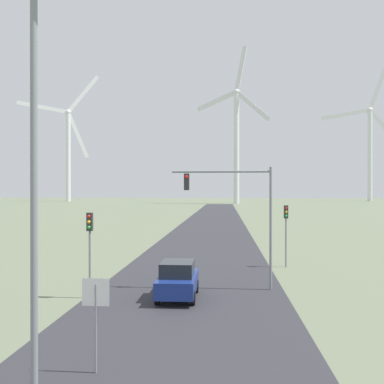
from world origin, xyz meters
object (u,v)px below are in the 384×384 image
at_px(streetlamp, 34,99).
at_px(wind_turbine_center, 370,143).
at_px(traffic_light_mast_overhead, 237,201).
at_px(wind_turbine_far_left, 68,145).
at_px(traffic_light_post_near_right, 286,222).
at_px(traffic_light_post_near_left, 90,236).
at_px(stop_sign_near, 96,307).
at_px(car_approaching, 178,280).
at_px(wind_turbine_left, 236,135).

relative_size(streetlamp, wind_turbine_center, 0.18).
bearing_deg(traffic_light_mast_overhead, wind_turbine_far_left, 112.05).
bearing_deg(traffic_light_post_near_right, wind_turbine_far_left, 113.81).
bearing_deg(traffic_light_mast_overhead, traffic_light_post_near_left, -160.86).
relative_size(stop_sign_near, wind_turbine_far_left, 0.04).
relative_size(traffic_light_post_near_right, wind_turbine_far_left, 0.07).
bearing_deg(traffic_light_mast_overhead, traffic_light_post_near_right, 63.54).
distance_m(traffic_light_mast_overhead, wind_turbine_far_left, 202.83).
bearing_deg(car_approaching, traffic_light_mast_overhead, 37.29).
relative_size(traffic_light_post_near_right, traffic_light_mast_overhead, 0.65).
bearing_deg(traffic_light_post_near_right, traffic_light_mast_overhead, -116.46).
bearing_deg(wind_turbine_center, traffic_light_mast_overhead, -109.30).
distance_m(traffic_light_post_near_right, wind_turbine_left, 149.57).
xyz_separation_m(traffic_light_post_near_left, car_approaching, (4.32, 0.28, -2.16)).
relative_size(traffic_light_post_near_right, wind_turbine_left, 0.07).
height_order(stop_sign_near, car_approaching, stop_sign_near).
bearing_deg(wind_turbine_far_left, wind_turbine_left, -21.86).
bearing_deg(stop_sign_near, traffic_light_mast_overhead, 68.91).
bearing_deg(wind_turbine_left, traffic_light_post_near_left, -94.14).
distance_m(traffic_light_post_near_left, wind_turbine_left, 159.61).
bearing_deg(stop_sign_near, traffic_light_post_near_left, 108.05).
relative_size(car_approaching, wind_turbine_center, 0.06).
height_order(car_approaching, wind_turbine_far_left, wind_turbine_far_left).
xyz_separation_m(streetlamp, wind_turbine_left, (9.43, 168.28, 19.77)).
height_order(car_approaching, wind_turbine_center, wind_turbine_center).
height_order(wind_turbine_left, wind_turbine_center, wind_turbine_center).
bearing_deg(traffic_light_post_near_right, stop_sign_near, -113.23).
relative_size(traffic_light_post_near_right, car_approaching, 1.04).
bearing_deg(traffic_light_post_near_left, car_approaching, 3.68).
height_order(stop_sign_near, traffic_light_post_near_left, traffic_light_post_near_left).
distance_m(traffic_light_mast_overhead, car_approaching, 5.31).
bearing_deg(traffic_light_post_near_right, car_approaching, -124.65).
bearing_deg(wind_turbine_center, wind_turbine_far_left, -174.39).
xyz_separation_m(traffic_light_post_near_left, wind_turbine_left, (11.38, 157.34, 24.24)).
xyz_separation_m(streetlamp, traffic_light_post_near_right, (8.92, 20.67, -4.43)).
distance_m(stop_sign_near, car_approaching, 9.30).
bearing_deg(traffic_light_post_near_left, traffic_light_post_near_right, 41.88).
height_order(traffic_light_post_near_left, wind_turbine_center, wind_turbine_center).
distance_m(traffic_light_post_near_left, traffic_light_post_near_right, 14.59).
relative_size(streetlamp, stop_sign_near, 4.47).
height_order(stop_sign_near, wind_turbine_center, wind_turbine_center).
bearing_deg(streetlamp, traffic_light_mast_overhead, 68.42).
relative_size(traffic_light_mast_overhead, car_approaching, 1.60).
height_order(wind_turbine_far_left, wind_turbine_left, wind_turbine_left).
bearing_deg(car_approaching, wind_turbine_center, 70.16).
height_order(traffic_light_mast_overhead, car_approaching, traffic_light_mast_overhead).
height_order(traffic_light_post_near_left, wind_turbine_left, wind_turbine_left).
xyz_separation_m(car_approaching, wind_turbine_left, (7.06, 157.07, 26.41)).
bearing_deg(wind_turbine_far_left, stop_sign_near, -70.22).
bearing_deg(traffic_light_post_near_left, stop_sign_near, -71.95).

